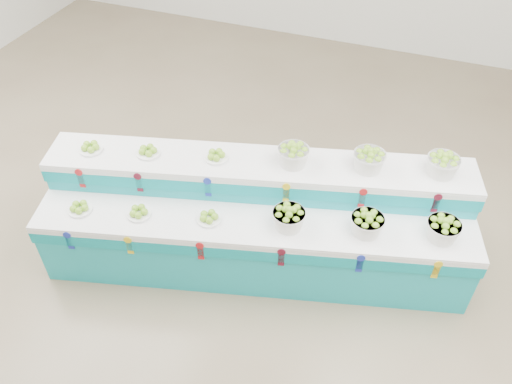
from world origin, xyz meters
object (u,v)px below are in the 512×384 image
display_stand (256,221)px  basket_lower_left (289,218)px  basket_upper_right (443,164)px  plate_upper_mid (148,151)px

display_stand → basket_lower_left: 0.50m
display_stand → basket_upper_right: basket_upper_right is taller
basket_upper_right → display_stand: bearing=-156.9°
basket_upper_right → basket_lower_left: bearing=-144.9°
basket_lower_left → basket_upper_right: bearing=35.1°
basket_lower_left → plate_upper_mid: size_ratio=1.31×
display_stand → plate_upper_mid: (-1.04, -0.02, 0.55)m
basket_lower_left → plate_upper_mid: plate_upper_mid is taller
display_stand → plate_upper_mid: size_ratio=18.08×
plate_upper_mid → basket_upper_right: bearing=14.5°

